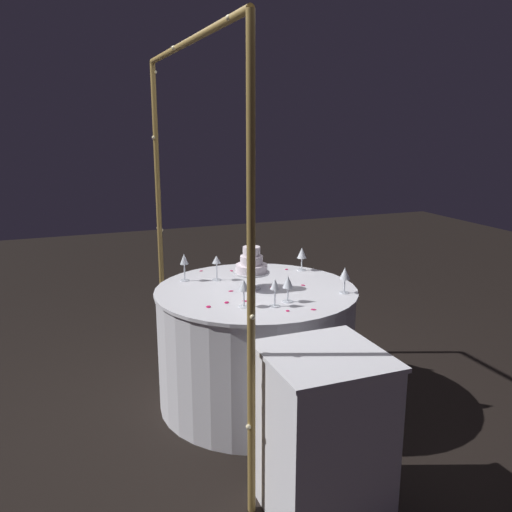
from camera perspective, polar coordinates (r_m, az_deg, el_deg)
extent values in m
plane|color=black|center=(3.62, 0.00, -14.90)|extent=(12.00, 12.00, 0.00)
cylinder|color=olive|center=(2.25, -0.52, -3.29)|extent=(0.04, 0.04, 2.15)
cylinder|color=olive|center=(4.03, -10.15, 4.09)|extent=(0.04, 0.04, 2.15)
cylinder|color=olive|center=(3.08, -7.29, 21.35)|extent=(1.89, 0.04, 0.04)
sphere|color=#F9EAB2|center=(2.47, -0.46, -14.96)|extent=(0.02, 0.02, 0.02)
sphere|color=#F9EAB2|center=(4.19, -9.67, -5.55)|extent=(0.02, 0.02, 0.02)
sphere|color=#F9EAB2|center=(2.38, -2.89, 23.75)|extent=(0.02, 0.02, 0.02)
sphere|color=#F9EAB2|center=(2.61, -0.40, -20.48)|extent=(0.02, 0.02, 0.02)
sphere|color=#F9EAB2|center=(4.06, -10.24, 2.93)|extent=(0.02, 0.02, 0.02)
sphere|color=#F9EAB2|center=(2.67, -4.61, 22.61)|extent=(0.02, 0.02, 0.02)
sphere|color=#F9EAB2|center=(2.28, -0.37, -6.43)|extent=(0.02, 0.02, 0.02)
sphere|color=#F9EAB2|center=(3.97, -10.72, 12.14)|extent=(0.02, 0.02, 0.02)
sphere|color=#F9EAB2|center=(2.97, -6.63, 21.66)|extent=(0.02, 0.02, 0.02)
sphere|color=#F9EAB2|center=(2.50, -0.80, -17.52)|extent=(0.02, 0.02, 0.02)
sphere|color=#F9EAB2|center=(4.06, -9.87, 2.70)|extent=(0.02, 0.02, 0.02)
sphere|color=#F9EAB2|center=(3.29, -8.66, 20.82)|extent=(0.02, 0.02, 0.02)
sphere|color=#F9EAB2|center=(2.48, -0.57, -15.48)|extent=(0.02, 0.02, 0.02)
sphere|color=#F9EAB2|center=(3.99, -10.63, 17.25)|extent=(0.02, 0.02, 0.02)
sphere|color=#F9EAB2|center=(3.58, -9.16, 20.21)|extent=(0.02, 0.02, 0.02)
sphere|color=#F9EAB2|center=(2.42, -0.56, -12.69)|extent=(0.02, 0.02, 0.02)
sphere|color=#F9EAB2|center=(3.99, -10.55, 18.46)|extent=(0.02, 0.02, 0.02)
sphere|color=#F9EAB2|center=(3.90, -10.58, 19.60)|extent=(0.02, 0.02, 0.02)
sphere|color=#F9EAB2|center=(2.35, -0.46, -8.97)|extent=(0.02, 0.02, 0.02)
cylinder|color=white|center=(3.46, 0.00, -9.57)|extent=(1.21, 1.21, 0.73)
cylinder|color=white|center=(3.33, 0.00, -3.62)|extent=(1.24, 1.24, 0.02)
cube|color=white|center=(2.57, 6.94, -18.21)|extent=(0.50, 0.50, 0.75)
cube|color=white|center=(2.39, 7.21, -10.34)|extent=(0.52, 0.52, 0.02)
cylinder|color=silver|center=(3.32, -0.47, -3.40)|extent=(0.11, 0.11, 0.01)
cylinder|color=silver|center=(3.31, -0.47, -2.59)|extent=(0.02, 0.02, 0.09)
cylinder|color=silver|center=(3.29, -0.47, -1.75)|extent=(0.22, 0.22, 0.01)
cylinder|color=white|center=(3.29, -0.48, -1.28)|extent=(0.19, 0.19, 0.05)
cylinder|color=white|center=(3.27, -0.48, -0.43)|extent=(0.14, 0.14, 0.05)
cylinder|color=white|center=(3.26, -0.48, 0.50)|extent=(0.11, 0.11, 0.06)
cylinder|color=silver|center=(3.01, 1.97, -5.27)|extent=(0.06, 0.06, 0.00)
cylinder|color=silver|center=(3.00, 1.98, -4.37)|extent=(0.01, 0.01, 0.10)
cone|color=silver|center=(2.97, 1.99, -2.95)|extent=(0.05, 0.05, 0.06)
cylinder|color=silver|center=(3.09, 3.35, -4.78)|extent=(0.06, 0.06, 0.00)
cylinder|color=silver|center=(3.08, 3.36, -4.04)|extent=(0.01, 0.01, 0.08)
cone|color=silver|center=(3.06, 3.38, -2.71)|extent=(0.06, 0.06, 0.07)
cylinder|color=silver|center=(3.52, -7.49, -2.55)|extent=(0.06, 0.06, 0.00)
cylinder|color=silver|center=(3.51, -7.52, -1.69)|extent=(0.01, 0.01, 0.11)
cone|color=silver|center=(3.48, -7.56, -0.30)|extent=(0.05, 0.05, 0.07)
cylinder|color=silver|center=(3.00, -1.28, -5.31)|extent=(0.06, 0.06, 0.00)
cylinder|color=silver|center=(2.99, -1.28, -4.45)|extent=(0.01, 0.01, 0.09)
cone|color=silver|center=(2.97, -1.29, -3.05)|extent=(0.06, 0.06, 0.06)
cylinder|color=silver|center=(3.52, -4.14, -2.50)|extent=(0.06, 0.06, 0.00)
cylinder|color=silver|center=(3.50, -4.16, -1.61)|extent=(0.01, 0.01, 0.11)
cone|color=silver|center=(3.48, -4.18, -0.35)|extent=(0.06, 0.06, 0.05)
cylinder|color=silver|center=(3.29, 9.24, -3.81)|extent=(0.06, 0.06, 0.00)
cylinder|color=silver|center=(3.27, 9.27, -3.09)|extent=(0.01, 0.01, 0.08)
cone|color=silver|center=(3.25, 9.32, -1.80)|extent=(0.06, 0.06, 0.07)
cylinder|color=silver|center=(3.75, 4.81, -1.47)|extent=(0.06, 0.06, 0.00)
cylinder|color=silver|center=(3.74, 4.82, -0.83)|extent=(0.01, 0.01, 0.08)
cone|color=silver|center=(3.72, 4.85, 0.34)|extent=(0.06, 0.06, 0.07)
ellipsoid|color=#C61951|center=(3.72, -2.59, -1.56)|extent=(0.03, 0.03, 0.00)
ellipsoid|color=#C61951|center=(3.40, 4.97, -3.07)|extent=(0.04, 0.03, 0.00)
ellipsoid|color=#C61951|center=(2.97, 6.06, -5.61)|extent=(0.04, 0.04, 0.00)
ellipsoid|color=#C61951|center=(3.01, -5.02, -5.32)|extent=(0.04, 0.04, 0.00)
ellipsoid|color=#C61951|center=(3.73, -5.79, -1.56)|extent=(0.02, 0.03, 0.00)
ellipsoid|color=#C61951|center=(3.76, 3.23, -1.40)|extent=(0.03, 0.03, 0.00)
ellipsoid|color=#C61951|center=(3.28, -2.65, -3.69)|extent=(0.03, 0.03, 0.00)
ellipsoid|color=#C61951|center=(3.35, 1.72, -3.28)|extent=(0.04, 0.04, 0.00)
ellipsoid|color=#C61951|center=(2.94, 3.35, -5.77)|extent=(0.03, 0.03, 0.00)
ellipsoid|color=#C61951|center=(3.09, -1.17, -4.75)|extent=(0.04, 0.04, 0.00)
ellipsoid|color=#C61951|center=(3.45, -0.70, -2.77)|extent=(0.04, 0.04, 0.00)
ellipsoid|color=#C61951|center=(3.07, -3.10, -4.89)|extent=(0.04, 0.04, 0.00)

